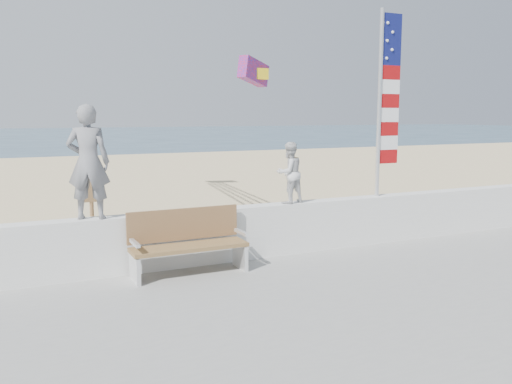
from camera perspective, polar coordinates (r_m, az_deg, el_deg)
ground at (r=7.76m, az=4.48°, el=-11.74°), size 220.00×220.00×0.00m
sand at (r=15.96m, az=-11.85°, el=-1.40°), size 90.00×40.00×0.08m
seawall at (r=9.30m, az=-1.65°, el=-4.31°), size 30.00×0.35×0.90m
adult at (r=8.43m, az=-17.24°, el=3.03°), size 0.73×0.60×1.72m
child at (r=9.56m, az=3.52°, el=2.04°), size 0.59×0.50×1.08m
bench at (r=8.49m, az=-7.23°, el=-5.18°), size 1.80×0.57×1.00m
flag at (r=10.66m, az=13.44°, el=9.84°), size 0.50×0.08×3.50m
parafoil_kite at (r=12.52m, az=-0.16°, el=12.52°), size 0.95×0.71×0.66m
sign at (r=9.95m, az=-16.88°, el=-2.00°), size 0.32×0.07×1.46m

